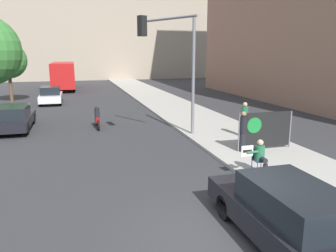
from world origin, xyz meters
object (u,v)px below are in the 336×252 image
Objects in this scene: pedestrian_behind at (244,119)px; street_tree_midblock at (8,60)px; traffic_light_pole at (176,55)px; protest_banner at (265,130)px; jogger_on_sidewalk at (243,131)px; parked_car_curbside at (289,216)px; car_on_road_midblock at (51,95)px; seated_protester at (260,156)px; motorcycle_on_road at (97,119)px; car_on_road_nearest at (13,118)px; city_bus_on_road at (64,74)px.

pedestrian_behind is 21.80m from street_tree_midblock.
traffic_light_pole is at bearing -58.06° from street_tree_midblock.
street_tree_midblock is at bearing 124.48° from protest_banner.
jogger_on_sidewalk is 1.06m from protest_banner.
car_on_road_midblock reaches higher than parked_car_curbside.
street_tree_midblock is (-9.76, 25.73, 2.95)m from parked_car_curbside.
seated_protester is 0.28× the size of car_on_road_midblock.
car_on_road_midblock is (-6.75, 14.79, -3.43)m from traffic_light_pole.
motorcycle_on_road is at bearing 8.14° from pedestrian_behind.
car_on_road_nearest reaches higher than motorcycle_on_road.
protest_banner is (1.06, 0.00, -0.01)m from jogger_on_sidewalk.
pedestrian_behind is 12.73m from car_on_road_nearest.
city_bus_on_road is 12.04m from street_tree_midblock.
car_on_road_nearest is (-9.45, 10.31, -0.08)m from seated_protester.
street_tree_midblock is (-12.14, 19.23, 2.67)m from jogger_on_sidewalk.
seated_protester reaches higher than motorcycle_on_road.
parked_car_curbside is 0.45× the size of city_bus_on_road.
car_on_road_nearest is at bearing 138.75° from seated_protester.
jogger_on_sidewalk reaches higher than motorcycle_on_road.
seated_protester is at bearing 67.06° from parked_car_curbside.
car_on_road_nearest is at bearing 17.36° from pedestrian_behind.
pedestrian_behind is 9.54m from parked_car_curbside.
protest_banner is at bearing -44.18° from traffic_light_pole.
jogger_on_sidewalk is 22.89m from street_tree_midblock.
protest_banner is (-0.26, -2.28, -0.02)m from pedestrian_behind.
traffic_light_pole is (-2.02, 3.00, 3.15)m from jogger_on_sidewalk.
seated_protester is 0.69× the size of jogger_on_sidewalk.
pedestrian_behind is at bearing -126.03° from jogger_on_sidewalk.
parked_car_curbside reaches higher than seated_protester.
parked_car_curbside is 1.13× the size of car_on_road_midblock.
motorcycle_on_road is at bearing 131.47° from traffic_light_pole.
traffic_light_pole reaches higher than motorcycle_on_road.
protest_banner is 13.64m from car_on_road_nearest.
traffic_light_pole is at bearing 109.28° from seated_protester.
seated_protester is 13.99m from car_on_road_nearest.
protest_banner is 9.68m from motorcycle_on_road.
car_on_road_nearest is at bearing -43.15° from jogger_on_sidewalk.
protest_banner is 0.54× the size of car_on_road_nearest.
parked_car_curbside is 0.91× the size of street_tree_midblock.
pedestrian_behind is 2.30m from protest_banner.
jogger_on_sidewalk is 12.78m from car_on_road_nearest.
protest_banner is at bearing -34.45° from car_on_road_nearest.
seated_protester is 0.69× the size of pedestrian_behind.
pedestrian_behind reaches higher than seated_protester.
pedestrian_behind is at bearing 73.46° from seated_protester.
street_tree_midblock is (-13.20, 19.22, 2.68)m from protest_banner.
street_tree_midblock is (-13.46, 16.94, 2.66)m from pedestrian_behind.
protest_banner is 0.53× the size of parked_car_curbside.
city_bus_on_road is (-9.05, 30.37, 0.84)m from protest_banner.
pedestrian_behind is 0.16× the size of city_bus_on_road.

